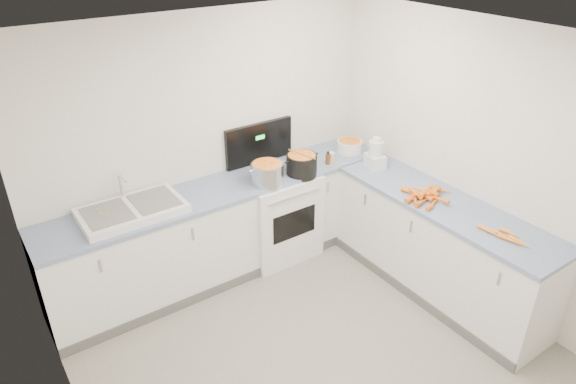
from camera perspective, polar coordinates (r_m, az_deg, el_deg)
floor at (r=4.31m, az=5.39°, el=-19.45°), size 3.50×4.00×0.00m
ceiling at (r=2.98m, az=7.61°, el=14.86°), size 3.50×4.00×0.00m
wall_back at (r=4.97m, az=-8.83°, el=5.15°), size 3.50×0.00×2.50m
wall_left at (r=2.90m, az=-22.32°, el=-16.26°), size 0.00×4.00×2.50m
wall_right at (r=4.70m, az=22.79°, el=1.71°), size 0.00×4.00×2.50m
counter_back at (r=5.09m, az=-6.65°, el=-4.01°), size 3.50×0.62×0.94m
counter_right at (r=4.99m, az=16.38°, el=-5.86°), size 0.62×2.20×0.94m
stove at (r=5.32m, az=-1.39°, el=-2.26°), size 0.76×0.65×1.36m
sink at (r=4.56m, az=-16.96°, el=-1.94°), size 0.86×0.52×0.31m
steel_pot at (r=4.84m, az=-2.31°, el=1.97°), size 0.32×0.32×0.22m
black_pot at (r=5.03m, az=1.53°, el=2.99°), size 0.40×0.40×0.22m
wooden_spoon at (r=4.98m, az=1.55°, el=4.22°), size 0.09×0.33×0.01m
mixing_bowl at (r=5.56m, az=6.84°, el=5.08°), size 0.33×0.33×0.12m
extract_bottle at (r=5.25m, az=4.44°, el=3.69°), size 0.05×0.05×0.12m
spice_jar at (r=5.30m, az=4.90°, el=3.77°), size 0.06×0.06×0.10m
food_processor at (r=5.20m, az=9.70°, el=4.08°), size 0.20×0.22×0.32m
carrot_pile at (r=4.77m, az=15.12°, el=-0.28°), size 0.49×0.45×0.09m
peeled_carrots at (r=4.40m, az=22.99°, el=-4.50°), size 0.16×0.43×0.04m
peelings at (r=4.50m, az=-19.66°, el=-2.25°), size 0.22×0.25×0.01m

